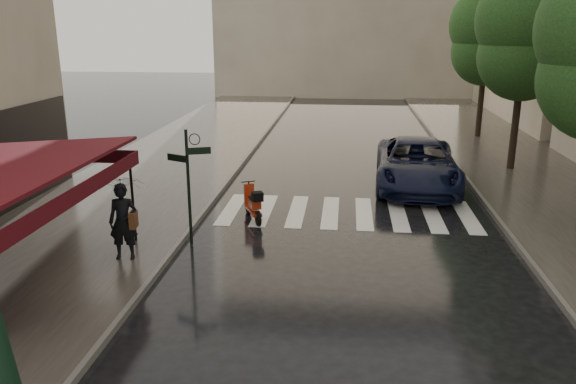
# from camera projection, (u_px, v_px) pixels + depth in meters

# --- Properties ---
(ground) EXTENTS (120.00, 120.00, 0.00)m
(ground) POSITION_uv_depth(u_px,v_px,m) (208.00, 296.00, 12.17)
(ground) COLOR black
(ground) RESTS_ON ground
(sidewalk_near) EXTENTS (6.00, 60.00, 0.12)m
(sidewalk_near) POSITION_uv_depth(u_px,v_px,m) (173.00, 161.00, 24.04)
(sidewalk_near) COLOR #38332D
(sidewalk_near) RESTS_ON ground
(sidewalk_far) EXTENTS (5.50, 60.00, 0.12)m
(sidewalk_far) POSITION_uv_depth(u_px,v_px,m) (529.00, 170.00, 22.57)
(sidewalk_far) COLOR #38332D
(sidewalk_far) RESTS_ON ground
(curb_near) EXTENTS (0.12, 60.00, 0.16)m
(curb_near) POSITION_uv_depth(u_px,v_px,m) (243.00, 163.00, 23.73)
(curb_near) COLOR #595651
(curb_near) RESTS_ON ground
(curb_far) EXTENTS (0.12, 60.00, 0.16)m
(curb_far) POSITION_uv_depth(u_px,v_px,m) (458.00, 168.00, 22.84)
(curb_far) COLOR #595651
(curb_far) RESTS_ON ground
(crosswalk) EXTENTS (7.85, 3.20, 0.01)m
(crosswalk) POSITION_uv_depth(u_px,v_px,m) (347.00, 213.00, 17.59)
(crosswalk) COLOR silver
(crosswalk) RESTS_ON ground
(signpost) EXTENTS (1.17, 0.29, 3.10)m
(signpost) POSITION_uv_depth(u_px,v_px,m) (188.00, 177.00, 14.63)
(signpost) COLOR black
(signpost) RESTS_ON ground
(tree_mid) EXTENTS (3.80, 3.80, 8.34)m
(tree_mid) POSITION_uv_depth(u_px,v_px,m) (526.00, 27.00, 21.07)
(tree_mid) COLOR black
(tree_mid) RESTS_ON sidewalk_far
(tree_far) EXTENTS (3.80, 3.80, 8.16)m
(tree_far) POSITION_uv_depth(u_px,v_px,m) (488.00, 30.00, 27.77)
(tree_far) COLOR black
(tree_far) RESTS_ON sidewalk_far
(pedestrian_with_umbrella) EXTENTS (1.26, 1.28, 2.58)m
(pedestrian_with_umbrella) POSITION_uv_depth(u_px,v_px,m) (121.00, 192.00, 13.38)
(pedestrian_with_umbrella) COLOR black
(pedestrian_with_umbrella) RESTS_ON sidewalk_near
(scooter) EXTENTS (0.84, 1.51, 1.06)m
(scooter) POSITION_uv_depth(u_px,v_px,m) (253.00, 204.00, 16.81)
(scooter) COLOR black
(scooter) RESTS_ON ground
(parked_car) EXTENTS (3.15, 6.28, 1.71)m
(parked_car) POSITION_uv_depth(u_px,v_px,m) (417.00, 164.00, 20.24)
(parked_car) COLOR black
(parked_car) RESTS_ON ground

